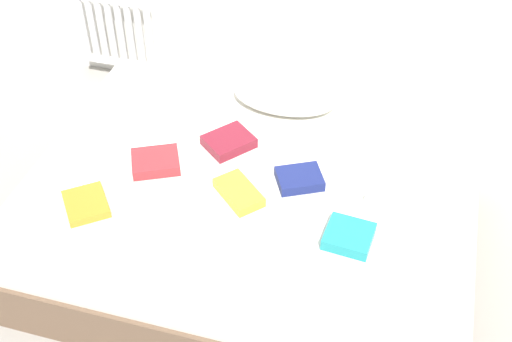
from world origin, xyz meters
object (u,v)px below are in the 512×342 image
pillow (285,96)px  textbook_teal (349,236)px  textbook_yellow (239,192)px  textbook_navy (299,179)px  textbook_maroon (229,142)px  radiator (116,32)px  textbook_orange (86,204)px  textbook_red (156,162)px  textbook_white (395,202)px  bed (253,214)px

pillow → textbook_teal: 0.95m
textbook_yellow → textbook_navy: textbook_navy is taller
textbook_maroon → textbook_navy: bearing=-73.4°
radiator → textbook_maroon: bearing=-43.7°
pillow → textbook_orange: 1.14m
textbook_yellow → textbook_red: 0.43m
radiator → textbook_yellow: 1.83m
textbook_maroon → textbook_white: bearing=-63.7°
textbook_red → textbook_teal: same height
textbook_white → textbook_red: size_ratio=0.89×
textbook_orange → textbook_teal: 1.11m
textbook_orange → textbook_teal: (1.11, 0.11, 0.01)m
textbook_white → textbook_yellow: textbook_yellow is taller
pillow → textbook_teal: bearing=-60.4°
textbook_navy → textbook_yellow: bearing=-173.4°
textbook_orange → textbook_navy: size_ratio=1.04×
pillow → textbook_white: bearing=-42.6°
pillow → textbook_orange: (-0.64, -0.94, -0.04)m
bed → textbook_maroon: (-0.17, 0.17, 0.28)m
bed → textbook_teal: 0.62m
textbook_maroon → textbook_teal: (0.65, -0.44, 0.00)m
radiator → textbook_white: bearing=-33.0°
textbook_yellow → textbook_navy: size_ratio=1.18×
textbook_yellow → textbook_orange: textbook_yellow is taller
radiator → pillow: bearing=-27.2°
bed → radiator: (-1.25, 1.20, 0.12)m
bed → radiator: 1.74m
textbook_yellow → radiator: bearing=174.8°
textbook_yellow → textbook_maroon: bearing=157.1°
textbook_white → pillow: bearing=176.1°
textbook_yellow → textbook_red: (-0.42, 0.09, 0.00)m
bed → textbook_red: bearing=-171.9°
textbook_white → textbook_red: textbook_red is taller
textbook_white → textbook_yellow: bearing=-130.5°
textbook_white → textbook_teal: textbook_teal is taller
textbook_white → radiator: bearing=-174.3°
textbook_yellow → textbook_maroon: textbook_maroon is taller
textbook_teal → textbook_orange: bearing=-169.1°
pillow → textbook_red: size_ratio=2.48×
radiator → textbook_teal: bearing=-40.5°
textbook_red → textbook_maroon: 0.36m
bed → textbook_navy: 0.35m
textbook_yellow → textbook_red: textbook_red is taller
textbook_white → textbook_orange: (-1.26, -0.37, -0.00)m
textbook_red → textbook_maroon: same height
pillow → textbook_white: pillow is taller
textbook_red → textbook_maroon: bearing=13.7°
bed → textbook_white: (0.64, -0.02, 0.27)m
textbook_orange → textbook_maroon: textbook_maroon is taller
radiator → textbook_red: bearing=-57.4°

